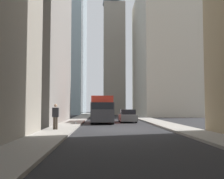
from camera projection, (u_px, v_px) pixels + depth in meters
ground_plane at (121, 129)px, 20.31m from camera, size 135.00×135.00×0.00m
sidewalk_right at (62, 129)px, 20.13m from camera, size 90.00×2.20×0.14m
sidewalk_left at (180, 128)px, 20.49m from camera, size 90.00×2.20×0.14m
building_left_far at (163, 54)px, 52.08m from camera, size 19.24×10.00×24.10m
church_spire at (114, 21)px, 59.61m from camera, size 5.13×5.13×39.84m
delivery_truck at (102, 109)px, 28.28m from camera, size 6.46×2.25×2.84m
hatchback_grey at (127, 116)px, 29.61m from camera, size 4.30×1.78×1.42m
pedestrian at (56, 115)px, 18.71m from camera, size 0.26×0.44×1.78m
discarded_bottle at (76, 123)px, 24.13m from camera, size 0.07×0.07×0.27m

